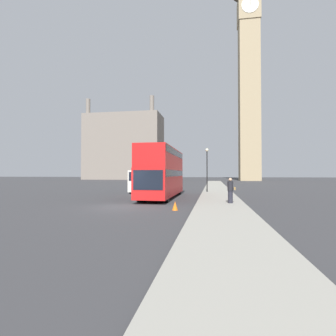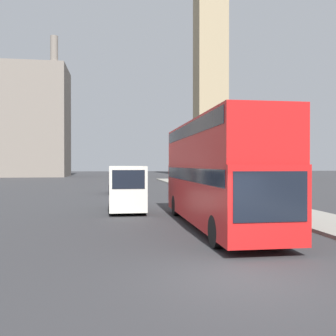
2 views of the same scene
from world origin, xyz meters
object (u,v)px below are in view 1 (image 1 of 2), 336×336
Objects in this scene: red_double_decker_bus at (162,171)px; white_van at (142,181)px; pedestrian at (230,191)px; parked_sedan at (162,183)px; street_lamp at (207,163)px; clock_tower at (249,73)px.

white_van is (-3.66, 6.21, -1.13)m from red_double_decker_bus.
pedestrian is 26.93m from parked_sedan.
red_double_decker_bus is 7.83m from pedestrian.
parked_sedan is at bearing 91.36° from white_van.
parked_sedan is (-9.91, 25.03, -0.36)m from pedestrian.
street_lamp is at bearing 57.21° from red_double_decker_bus.
street_lamp is at bearing -59.94° from parked_sedan.
white_van is 7.98m from street_lamp.
clock_tower is 65.90m from street_lamp.
clock_tower is at bearing 64.48° from parked_sedan.
street_lamp reaches higher than pedestrian.
pedestrian reaches higher than parked_sedan.
clock_tower is 58.39m from parked_sedan.
white_van is (-20.11, -56.74, -33.33)m from clock_tower.
street_lamp is (4.04, 6.27, 0.97)m from red_double_decker_bus.
clock_tower is at bearing 75.36° from red_double_decker_bus.
parked_sedan is (-3.99, 20.14, -1.84)m from red_double_decker_bus.
clock_tower is at bearing 70.49° from white_van.
pedestrian is 11.59m from street_lamp.
street_lamp is 1.10× the size of parked_sedan.
red_double_decker_bus reaches higher than parked_sedan.
red_double_decker_bus is 7.52m from street_lamp.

